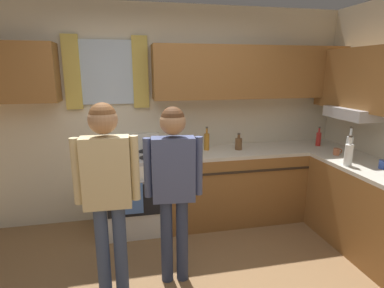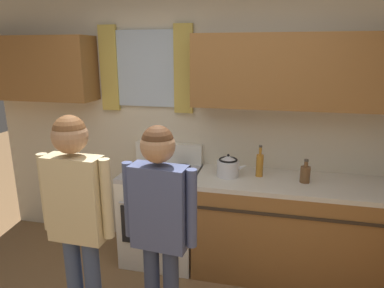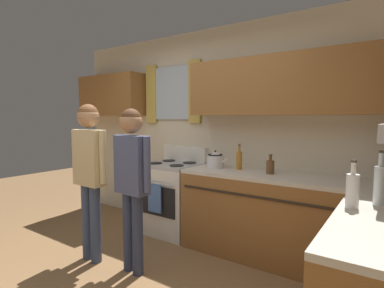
% 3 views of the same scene
% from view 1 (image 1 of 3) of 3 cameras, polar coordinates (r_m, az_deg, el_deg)
% --- Properties ---
extents(back_wall_unit, '(4.60, 0.42, 2.60)m').
position_cam_1_polar(back_wall_unit, '(3.77, -4.89, 8.19)').
color(back_wall_unit, beige).
rests_on(back_wall_unit, ground).
extents(kitchen_counter_run, '(2.33, 2.00, 0.90)m').
position_cam_1_polar(kitchen_counter_run, '(3.85, 18.12, -8.42)').
color(kitchen_counter_run, brown).
rests_on(kitchen_counter_run, ground).
extents(stove_oven, '(0.68, 0.67, 1.10)m').
position_cam_1_polar(stove_oven, '(3.71, -10.91, -8.55)').
color(stove_oven, silver).
rests_on(stove_oven, ground).
extents(bottle_oil_amber, '(0.06, 0.06, 0.29)m').
position_cam_1_polar(bottle_oil_amber, '(3.72, 2.74, 0.52)').
color(bottle_oil_amber, '#B27223').
rests_on(bottle_oil_amber, kitchen_counter_run).
extents(bottle_squat_brown, '(0.08, 0.08, 0.21)m').
position_cam_1_polar(bottle_squat_brown, '(3.79, 8.64, 0.10)').
color(bottle_squat_brown, brown).
rests_on(bottle_squat_brown, kitchen_counter_run).
extents(bottle_milk_white, '(0.08, 0.08, 0.31)m').
position_cam_1_polar(bottle_milk_white, '(3.49, 27.07, -1.71)').
color(bottle_milk_white, white).
rests_on(bottle_milk_white, kitchen_counter_run).
extents(bottle_sauce_red, '(0.06, 0.06, 0.25)m').
position_cam_1_polar(bottle_sauce_red, '(4.26, 22.44, 0.93)').
color(bottle_sauce_red, red).
rests_on(bottle_sauce_red, kitchen_counter_run).
extents(bottle_tall_clear, '(0.07, 0.07, 0.37)m').
position_cam_1_polar(bottle_tall_clear, '(3.70, 27.15, -0.58)').
color(bottle_tall_clear, silver).
rests_on(bottle_tall_clear, kitchen_counter_run).
extents(cup_terracotta, '(0.11, 0.07, 0.08)m').
position_cam_1_polar(cup_terracotta, '(3.89, 25.30, -1.29)').
color(cup_terracotta, '#B76642').
rests_on(cup_terracotta, kitchen_counter_run).
extents(mug_cobalt_blue, '(0.11, 0.07, 0.08)m').
position_cam_1_polar(mug_cobalt_blue, '(3.57, 31.97, -3.23)').
color(mug_cobalt_blue, '#2D479E').
rests_on(mug_cobalt_blue, kitchen_counter_run).
extents(stovetop_kettle, '(0.27, 0.20, 0.21)m').
position_cam_1_polar(stovetop_kettle, '(3.61, -1.22, -0.11)').
color(stovetop_kettle, silver).
rests_on(stovetop_kettle, kitchen_counter_run).
extents(adult_left, '(0.50, 0.22, 1.62)m').
position_cam_1_polar(adult_left, '(2.48, -15.52, -6.44)').
color(adult_left, '#38476B').
rests_on(adult_left, ground).
extents(adult_in_plaid, '(0.49, 0.21, 1.57)m').
position_cam_1_polar(adult_in_plaid, '(2.58, -3.45, -5.96)').
color(adult_in_plaid, '#2D3856').
rests_on(adult_in_plaid, ground).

